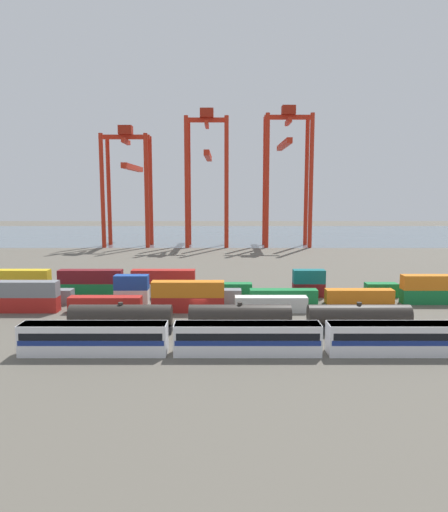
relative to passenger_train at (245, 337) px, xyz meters
The scene contains 31 objects.
ground_plane 60.15m from the passenger_train, 96.73° to the left, with size 420.00×420.00×0.00m, color #5B564C.
harbour_water 166.84m from the passenger_train, 92.42° to the left, with size 400.00×110.00×0.01m, color slate.
passenger_train is the anchor object (origin of this frame).
freight_tank_row 9.03m from the passenger_train, 93.93° to the left, with size 48.43×2.96×4.42m.
shipping_container_0 42.22m from the passenger_train, 150.37° to the left, with size 12.10×2.44×2.60m, color #AD211C.
shipping_container_1 42.25m from the passenger_train, 150.37° to the left, with size 12.10×2.44×2.60m, color slate.
shipping_container_2 30.92m from the passenger_train, 137.53° to the left, with size 12.10×2.44×2.60m, color #AD211C.
shipping_container_3 22.70m from the passenger_train, 113.09° to the left, with size 12.10×2.44×2.60m, color #AD211C.
shipping_container_4 22.75m from the passenger_train, 113.09° to the left, with size 12.10×2.44×2.60m, color orange.
shipping_container_5 21.48m from the passenger_train, 76.52° to the left, with size 12.10×2.44×2.60m, color silver.
shipping_container_6 42.57m from the passenger_train, 141.12° to the left, with size 6.04×2.44×2.60m, color slate.
shipping_container_7 33.08m from the passenger_train, 126.10° to the left, with size 6.04×2.44×2.60m, color silver.
shipping_container_8 33.11m from the passenger_train, 126.10° to the left, with size 6.04×2.44×2.60m, color #1C4299.
shipping_container_9 27.36m from the passenger_train, 102.31° to the left, with size 12.10×2.44×2.60m, color slate.
shipping_container_10 27.85m from the passenger_train, 73.68° to the left, with size 12.10×2.44×2.60m, color #197538.
shipping_container_11 34.29m from the passenger_train, 51.21° to the left, with size 12.10×2.44×2.60m, color orange.
shipping_container_12 44.14m from the passenger_train, 37.26° to the left, with size 12.10×2.44×2.60m, color #197538.
shipping_container_13 44.17m from the passenger_train, 37.26° to the left, with size 12.10×2.44×2.60m, color orange.
shipping_container_14 53.48m from the passenger_train, 142.48° to the left, with size 12.10×2.44×2.60m, color #1C4299.
shipping_container_15 53.50m from the passenger_train, 142.48° to the left, with size 12.10×2.44×2.60m, color gold.
shipping_container_16 43.25m from the passenger_train, 131.15° to the left, with size 12.10×2.44×2.60m, color #197538.
shipping_container_17 43.28m from the passenger_train, 131.15° to the left, with size 12.10×2.44×2.60m, color maroon.
shipping_container_18 35.66m from the passenger_train, 114.01° to the left, with size 12.10×2.44×2.60m, color silver.
shipping_container_19 35.69m from the passenger_train, 114.01° to the left, with size 12.10×2.44×2.60m, color #AD211C.
shipping_container_20 32.58m from the passenger_train, 90.97° to the left, with size 6.04×2.44×2.60m, color #197538.
shipping_container_21 35.23m from the passenger_train, 67.63° to the left, with size 6.04×2.44×2.60m, color maroon.
shipping_container_22 35.26m from the passenger_train, 67.63° to the left, with size 6.04×2.44×2.60m, color #146066.
shipping_container_23 42.54m from the passenger_train, 49.97° to the left, with size 6.04×2.44×2.60m, color #197538.
gantry_crane_west 128.84m from the passenger_train, 107.64° to the left, with size 17.34×35.28×43.63m.
gantry_crane_central 123.82m from the passenger_train, 94.30° to the left, with size 15.74×35.75×49.58m.
gantry_crane_east 125.05m from the passenger_train, 80.43° to the left, with size 17.24×33.16×50.54m.
Camera 1 is at (4.17, -76.08, 19.95)m, focal length 33.11 mm.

